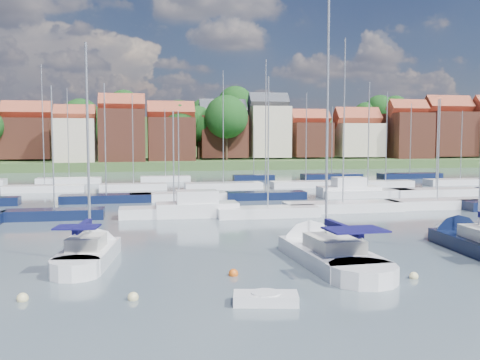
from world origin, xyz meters
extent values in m
plane|color=#3F5056|center=(0.00, 40.00, 0.00)|extent=(260.00, 260.00, 0.00)
cube|color=silver|center=(-12.96, 4.09, 0.25)|extent=(3.26, 6.22, 1.20)
cone|color=silver|center=(-12.46, 7.77, 0.25)|extent=(2.84, 3.20, 2.48)
cylinder|color=silver|center=(-13.36, 1.15, 0.25)|extent=(2.79, 2.79, 1.20)
cube|color=beige|center=(-13.02, 3.68, 1.20)|extent=(2.05, 2.69, 0.70)
cylinder|color=#B2B2B7|center=(-12.90, 4.50, 6.35)|extent=(0.14, 0.14, 11.00)
cylinder|color=#B2B2B7|center=(-13.13, 2.86, 2.05)|extent=(0.55, 3.28, 0.10)
cube|color=#0F0D42|center=(-13.13, 2.86, 2.20)|extent=(0.72, 3.15, 0.35)
cube|color=#0F0D42|center=(-13.27, 1.80, 2.35)|extent=(2.29, 1.76, 0.08)
cube|color=silver|center=(-0.15, 1.54, 0.25)|extent=(3.66, 8.05, 1.20)
cone|color=silver|center=(-0.38, 6.48, 0.25)|extent=(3.47, 3.99, 3.29)
cylinder|color=silver|center=(0.04, -2.41, 0.25)|extent=(3.45, 3.45, 1.20)
cube|color=beige|center=(-0.12, 0.99, 1.20)|extent=(2.46, 3.40, 0.70)
cylinder|color=#B2B2B7|center=(-0.17, 2.09, 8.17)|extent=(0.14, 0.14, 14.64)
cylinder|color=#B2B2B7|center=(-0.07, -0.10, 2.05)|extent=(0.31, 4.39, 0.10)
cube|color=#0F0D42|center=(-0.07, -0.10, 2.20)|extent=(0.49, 4.18, 0.35)
cube|color=#0F0D42|center=(-0.01, -1.53, 2.35)|extent=(2.89, 2.11, 0.08)
cone|color=black|center=(10.09, 7.18, 0.25)|extent=(3.36, 3.85, 3.14)
cube|color=silver|center=(-5.22, -4.73, 0.19)|extent=(2.83, 1.74, 0.52)
cylinder|color=silver|center=(-5.22, -4.73, 0.33)|extent=(1.22, 1.22, 0.33)
sphere|color=beige|center=(-15.07, -2.43, 0.00)|extent=(0.49, 0.49, 0.49)
sphere|color=beige|center=(-10.54, -3.14, 0.00)|extent=(0.46, 0.46, 0.46)
sphere|color=#D85914|center=(-5.72, -0.08, 0.00)|extent=(0.48, 0.48, 0.48)
sphere|color=beige|center=(2.73, -2.23, 0.00)|extent=(0.43, 0.43, 0.43)
sphere|color=#D85914|center=(2.99, 6.00, 0.00)|extent=(0.53, 0.53, 0.53)
cube|color=black|center=(-17.11, 20.54, 0.35)|extent=(8.01, 2.24, 1.00)
cylinder|color=#B2B2B7|center=(-17.11, 20.54, 5.93)|extent=(0.12, 0.12, 10.16)
cube|color=silver|center=(-7.27, 20.20, 0.35)|extent=(9.22, 2.58, 1.00)
cylinder|color=#B2B2B7|center=(-7.27, 20.20, 4.94)|extent=(0.12, 0.12, 8.18)
cube|color=silver|center=(0.63, 18.61, 0.35)|extent=(8.78, 2.46, 1.00)
cylinder|color=#B2B2B7|center=(0.63, 18.61, 6.38)|extent=(0.12, 0.12, 11.06)
cube|color=silver|center=(8.23, 20.67, 0.35)|extent=(10.79, 3.02, 1.00)
cylinder|color=#B2B2B7|center=(8.23, 20.67, 8.29)|extent=(0.12, 0.12, 14.87)
cube|color=silver|center=(17.98, 21.03, 0.35)|extent=(10.13, 2.84, 1.00)
cylinder|color=#B2B2B7|center=(17.98, 21.03, 5.65)|extent=(0.12, 0.12, 9.59)
cube|color=silver|center=(-5.31, 20.00, 0.50)|extent=(7.00, 2.60, 1.40)
cube|color=silver|center=(-5.31, 20.00, 1.60)|extent=(3.50, 2.20, 1.30)
cube|color=black|center=(-13.55, 31.64, 0.35)|extent=(9.30, 2.60, 1.00)
cylinder|color=#B2B2B7|center=(-13.55, 31.64, 6.59)|extent=(0.12, 0.12, 11.48)
cube|color=silver|center=(-5.94, 32.01, 0.35)|extent=(10.40, 2.91, 1.00)
cylinder|color=#B2B2B7|center=(-5.94, 32.01, 5.24)|extent=(0.12, 0.12, 8.77)
cube|color=black|center=(3.48, 31.28, 0.35)|extent=(8.80, 2.46, 1.00)
cylinder|color=#B2B2B7|center=(3.48, 31.28, 8.01)|extent=(0.12, 0.12, 14.33)
cube|color=silver|center=(15.40, 31.16, 0.35)|extent=(10.73, 3.00, 1.00)
cylinder|color=#B2B2B7|center=(15.40, 31.16, 6.92)|extent=(0.12, 0.12, 12.14)
cube|color=silver|center=(23.82, 30.97, 0.35)|extent=(10.48, 2.93, 1.00)
cylinder|color=#B2B2B7|center=(23.82, 30.97, 5.99)|extent=(0.12, 0.12, 10.28)
cube|color=silver|center=(13.46, 32.00, 0.50)|extent=(7.00, 2.60, 1.40)
cube|color=silver|center=(13.46, 32.00, 1.60)|extent=(3.50, 2.20, 1.30)
cube|color=silver|center=(-21.71, 44.21, 0.35)|extent=(9.71, 2.72, 1.00)
cylinder|color=#B2B2B7|center=(-21.71, 44.21, 8.29)|extent=(0.12, 0.12, 14.88)
cube|color=silver|center=(-10.84, 44.51, 0.35)|extent=(8.49, 2.38, 1.00)
cylinder|color=#B2B2B7|center=(-10.84, 44.51, 6.51)|extent=(0.12, 0.12, 11.31)
cube|color=silver|center=(0.79, 43.78, 0.35)|extent=(10.16, 2.85, 1.00)
cylinder|color=#B2B2B7|center=(0.79, 43.78, 8.15)|extent=(0.12, 0.12, 14.59)
cube|color=silver|center=(12.17, 43.90, 0.35)|extent=(9.53, 2.67, 1.00)
cylinder|color=#B2B2B7|center=(12.17, 43.90, 6.81)|extent=(0.12, 0.12, 11.91)
cube|color=silver|center=(23.16, 42.50, 0.35)|extent=(7.62, 2.13, 1.00)
cylinder|color=#B2B2B7|center=(23.16, 42.50, 6.91)|extent=(0.12, 0.12, 12.13)
cube|color=silver|center=(35.22, 43.59, 0.35)|extent=(10.17, 2.85, 1.00)
cylinder|color=#B2B2B7|center=(35.22, 43.59, 5.72)|extent=(0.12, 0.12, 9.73)
cube|color=silver|center=(-20.26, 56.56, 0.35)|extent=(9.24, 2.59, 1.00)
cylinder|color=#B2B2B7|center=(-20.26, 56.56, 7.43)|extent=(0.12, 0.12, 13.17)
cube|color=silver|center=(-6.08, 57.30, 0.35)|extent=(7.57, 2.12, 1.00)
cylinder|color=#B2B2B7|center=(-6.08, 57.30, 5.97)|extent=(0.12, 0.12, 10.24)
cube|color=black|center=(7.88, 57.47, 0.35)|extent=(6.58, 1.84, 1.00)
cylinder|color=#B2B2B7|center=(7.88, 57.47, 4.85)|extent=(0.12, 0.12, 8.01)
cube|color=black|center=(20.94, 57.40, 0.35)|extent=(9.92, 2.78, 1.00)
cylinder|color=#B2B2B7|center=(20.94, 57.40, 6.31)|extent=(0.12, 0.12, 10.92)
cube|color=black|center=(34.28, 56.37, 0.35)|extent=(10.55, 2.95, 1.00)
cylinder|color=#B2B2B7|center=(34.28, 56.37, 6.61)|extent=(0.12, 0.12, 11.51)
cube|color=#3A582C|center=(0.00, 117.00, 0.30)|extent=(200.00, 70.00, 3.00)
cube|color=#3A582C|center=(0.00, 142.00, 5.00)|extent=(200.00, 60.00, 14.00)
cube|color=brown|center=(-33.65, 97.79, 6.56)|extent=(10.37, 9.97, 8.73)
cube|color=brown|center=(-33.65, 97.79, 12.20)|extent=(10.57, 5.13, 5.13)
cube|color=beige|center=(-22.74, 89.00, 6.08)|extent=(8.09, 8.80, 8.96)
cube|color=brown|center=(-22.74, 89.00, 11.55)|extent=(8.25, 4.00, 4.00)
cube|color=brown|center=(-13.35, 89.94, 7.08)|extent=(9.36, 10.17, 10.97)
cube|color=brown|center=(-13.35, 89.94, 13.72)|extent=(9.54, 4.63, 4.63)
cube|color=brown|center=(-3.04, 91.65, 6.31)|extent=(9.90, 8.56, 9.42)
cube|color=brown|center=(-3.04, 91.65, 12.23)|extent=(10.10, 4.90, 4.90)
cube|color=brown|center=(9.10, 96.65, 6.95)|extent=(10.59, 8.93, 9.49)
cube|color=#383A42|center=(9.10, 96.65, 12.99)|extent=(10.80, 5.24, 5.24)
cube|color=beige|center=(19.71, 95.80, 8.02)|extent=(9.01, 8.61, 11.65)
cube|color=#383A42|center=(19.71, 95.80, 14.95)|extent=(9.19, 4.46, 4.46)
cube|color=brown|center=(30.17, 97.00, 6.20)|extent=(9.10, 9.34, 8.00)
cube|color=brown|center=(30.17, 97.00, 11.32)|extent=(9.28, 4.50, 4.50)
cube|color=beige|center=(41.95, 96.59, 6.14)|extent=(10.86, 9.59, 7.88)
cube|color=brown|center=(41.95, 96.59, 11.41)|extent=(11.07, 5.37, 5.37)
cube|color=brown|center=(53.76, 93.92, 7.09)|extent=(9.18, 9.96, 10.97)
cube|color=brown|center=(53.76, 93.92, 13.70)|extent=(9.36, 4.54, 4.54)
cube|color=brown|center=(65.18, 95.21, 7.58)|extent=(11.39, 9.67, 10.76)
cube|color=brown|center=(65.18, 95.21, 14.36)|extent=(11.62, 5.64, 5.64)
cylinder|color=#382619|center=(56.77, 115.51, 8.51)|extent=(0.50, 0.50, 4.47)
sphere|color=#194816|center=(56.77, 115.51, 14.58)|extent=(8.18, 8.18, 8.18)
cylinder|color=#382619|center=(3.46, 95.93, 3.83)|extent=(0.50, 0.50, 4.46)
sphere|color=#194816|center=(3.46, 95.93, 9.88)|extent=(8.15, 8.15, 8.15)
cylinder|color=#382619|center=(15.22, 113.68, 8.58)|extent=(0.50, 0.50, 5.15)
sphere|color=#194816|center=(15.22, 113.68, 15.56)|extent=(9.41, 9.41, 9.41)
cylinder|color=#382619|center=(-13.54, 116.31, 8.68)|extent=(0.50, 0.50, 4.56)
sphere|color=#194816|center=(-13.54, 116.31, 14.87)|extent=(8.34, 8.34, 8.34)
cylinder|color=#382619|center=(-23.24, 105.25, 4.18)|extent=(0.50, 0.50, 5.15)
sphere|color=#194816|center=(-23.24, 105.25, 11.17)|extent=(9.42, 9.42, 9.42)
cylinder|color=#382619|center=(-38.67, 107.32, 6.76)|extent=(0.50, 0.50, 3.42)
sphere|color=#194816|center=(-38.67, 107.32, 11.40)|extent=(6.26, 6.26, 6.26)
cylinder|color=#382619|center=(13.76, 104.71, 3.48)|extent=(0.50, 0.50, 3.77)
sphere|color=#194816|center=(13.76, 104.71, 8.60)|extent=(6.89, 6.89, 6.89)
cylinder|color=#382619|center=(9.05, 90.94, 4.21)|extent=(0.50, 0.50, 5.21)
sphere|color=#194816|center=(9.05, 90.94, 11.28)|extent=(9.53, 9.53, 9.53)
cylinder|color=#382619|center=(61.93, 101.62, 3.09)|extent=(0.50, 0.50, 2.97)
sphere|color=#194816|center=(61.93, 101.62, 7.12)|extent=(5.44, 5.44, 5.44)
cylinder|color=#382619|center=(-1.15, 93.75, 4.02)|extent=(0.50, 0.50, 4.84)
sphere|color=#194816|center=(-1.15, 93.75, 10.59)|extent=(8.85, 8.85, 8.85)
cylinder|color=#382619|center=(52.68, 115.72, 8.17)|extent=(0.50, 0.50, 3.72)
sphere|color=#194816|center=(52.68, 115.72, 13.21)|extent=(6.80, 6.80, 6.80)
cylinder|color=#382619|center=(54.05, 94.13, 3.62)|extent=(0.50, 0.50, 4.05)
sphere|color=#194816|center=(54.05, 94.13, 9.11)|extent=(7.40, 7.40, 7.40)
cylinder|color=#382619|center=(6.84, 113.29, 7.91)|extent=(0.50, 0.50, 3.93)
sphere|color=#194816|center=(6.84, 113.29, 13.24)|extent=(7.19, 7.19, 7.19)
cylinder|color=#382619|center=(30.65, 100.17, 3.51)|extent=(0.50, 0.50, 3.82)
sphere|color=#194816|center=(30.65, 100.17, 8.70)|extent=(6.99, 6.99, 6.99)
cylinder|color=#382619|center=(-17.44, 93.12, 3.34)|extent=(0.50, 0.50, 3.48)
sphere|color=#194816|center=(-17.44, 93.12, 8.07)|extent=(6.37, 6.37, 6.37)
cylinder|color=#382619|center=(57.51, 102.81, 3.09)|extent=(0.50, 0.50, 2.99)
sphere|color=#194816|center=(57.51, 102.81, 7.14)|extent=(5.46, 5.46, 5.46)
cylinder|color=#382619|center=(3.61, 99.04, 3.22)|extent=(0.50, 0.50, 3.25)
sphere|color=#194816|center=(3.61, 99.04, 7.63)|extent=(5.94, 5.94, 5.94)
cylinder|color=#382619|center=(-3.05, 100.73, 3.09)|extent=(0.50, 0.50, 2.98)
sphere|color=#194816|center=(-3.05, 100.73, 7.14)|extent=(5.46, 5.46, 5.46)
cylinder|color=#382619|center=(64.66, 121.74, 9.36)|extent=(0.50, 0.50, 4.29)
sphere|color=#194816|center=(64.66, 121.74, 15.17)|extent=(7.84, 7.84, 7.84)
camera|label=1|loc=(-10.27, -25.49, 6.79)|focal=40.00mm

